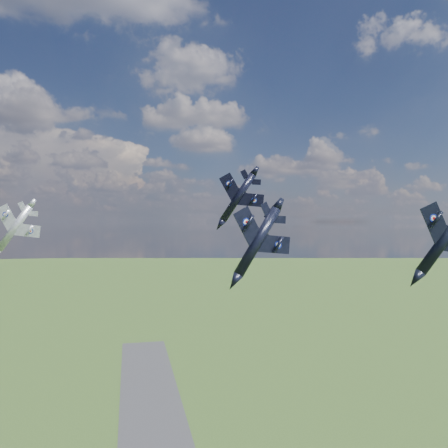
{
  "coord_description": "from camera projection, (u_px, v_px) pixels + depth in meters",
  "views": [
    {
      "loc": [
        -9.91,
        -54.57,
        82.99
      ],
      "look_at": [
        5.47,
        15.6,
        82.64
      ],
      "focal_mm": 35.0,
      "sensor_mm": 36.0,
      "label": 1
    }
  ],
  "objects": [
    {
      "name": "jet_lead_navy",
      "position": [
        258.0,
        241.0,
        67.13
      ],
      "size": [
        14.43,
        18.26,
        9.31
      ],
      "primitive_type": null,
      "rotation": [
        0.0,
        0.58,
        0.17
      ],
      "color": "black"
    },
    {
      "name": "jet_right_navy",
      "position": [
        444.0,
        240.0,
        56.15
      ],
      "size": [
        11.66,
        15.6,
        8.77
      ],
      "primitive_type": null,
      "rotation": [
        0.0,
        0.66,
        -0.11
      ],
      "color": "black"
    },
    {
      "name": "jet_high_navy",
      "position": [
        238.0,
        197.0,
        88.42
      ],
      "size": [
        14.71,
        17.74,
        8.69
      ],
      "primitive_type": null,
      "rotation": [
        0.0,
        0.58,
        -0.28
      ],
      "color": "black"
    },
    {
      "name": "jet_left_silver",
      "position": [
        15.0,
        228.0,
        75.66
      ],
      "size": [
        10.31,
        13.57,
        7.3
      ],
      "primitive_type": null,
      "rotation": [
        0.0,
        0.6,
        -0.11
      ],
      "color": "gray"
    }
  ]
}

